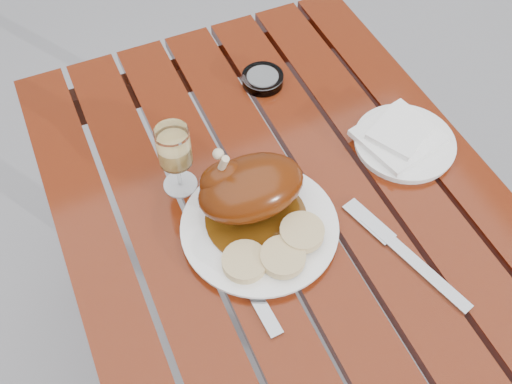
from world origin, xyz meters
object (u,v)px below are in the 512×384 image
(table, at_px, (290,316))
(wine_glass, at_px, (176,160))
(dinner_plate, at_px, (260,228))
(ashtray, at_px, (263,79))
(side_plate, at_px, (404,143))

(table, bearing_deg, wine_glass, 131.50)
(dinner_plate, distance_m, wine_glass, 0.19)
(table, distance_m, ashtray, 0.54)
(dinner_plate, xyz_separation_m, wine_glass, (-0.09, 0.15, 0.07))
(side_plate, bearing_deg, wine_glass, 168.43)
(dinner_plate, distance_m, side_plate, 0.35)
(side_plate, bearing_deg, dinner_plate, -169.53)
(dinner_plate, relative_size, wine_glass, 1.86)
(wine_glass, distance_m, ashtray, 0.32)
(table, height_order, ashtray, ashtray)
(side_plate, bearing_deg, table, -161.46)
(table, xyz_separation_m, side_plate, (0.28, 0.09, 0.38))
(table, height_order, dinner_plate, dinner_plate)
(wine_glass, xyz_separation_m, side_plate, (0.44, -0.09, -0.07))
(ashtray, bearing_deg, side_plate, -56.78)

